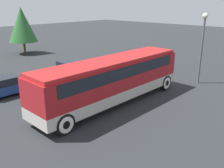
% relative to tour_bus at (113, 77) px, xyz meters
% --- Properties ---
extents(ground_plane, '(120.00, 120.00, 0.00)m').
position_rel_tour_bus_xyz_m(ground_plane, '(-0.10, 0.00, -1.82)').
color(ground_plane, '#26282B').
extents(tour_bus, '(11.39, 2.51, 3.00)m').
position_rel_tour_bus_xyz_m(tour_bus, '(0.00, 0.00, 0.00)').
color(tour_bus, '#B7B2A8').
rests_on(tour_bus, ground_plane).
extents(parked_car_near, '(4.53, 1.90, 1.35)m').
position_rel_tour_bus_xyz_m(parked_car_near, '(-4.38, 6.73, -1.15)').
color(parked_car_near, navy).
rests_on(parked_car_near, ground_plane).
extents(parked_car_mid, '(4.15, 1.80, 1.35)m').
position_rel_tour_bus_xyz_m(parked_car_mid, '(2.38, 7.43, -1.14)').
color(parked_car_mid, black).
rests_on(parked_car_mid, ground_plane).
extents(lamp_post, '(0.44, 0.44, 5.63)m').
position_rel_tour_bus_xyz_m(lamp_post, '(8.01, -2.17, 1.88)').
color(lamp_post, '#515156').
rests_on(lamp_post, ground_plane).
extents(tree_center, '(3.54, 3.54, 5.88)m').
position_rel_tour_bus_xyz_m(tree_center, '(4.38, 19.98, 1.89)').
color(tree_center, brown).
rests_on(tree_center, ground_plane).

